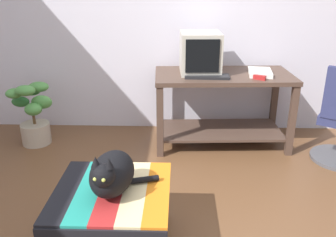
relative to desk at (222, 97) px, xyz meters
The scene contains 10 objects.
back_wall 1.04m from the desk, 135.90° to the left, with size 8.00×0.10×2.60m, color silver.
desk is the anchor object (origin of this frame).
tv_monitor 0.47m from the desk, behind, with size 0.39×0.42×0.38m.
keyboard 0.33m from the desk, 137.57° to the right, with size 0.40×0.15×0.02m, color black.
book 0.42m from the desk, ahead, with size 0.20×0.30×0.04m, color white.
ottoman_with_blanket 1.77m from the desk, 117.60° to the right, with size 0.68×0.69×0.41m.
cat 1.76m from the desk, 116.83° to the right, with size 0.41×0.41×0.29m.
potted_plant 1.86m from the desk, behind, with size 0.43×0.36×0.63m.
stapler 0.44m from the desk, 34.50° to the right, with size 0.04×0.11×0.04m, color #A31E1E.
pen 0.46m from the desk, ahead, with size 0.01×0.01×0.14m, color #B7B7BC.
Camera 1 is at (0.05, -1.76, 1.58)m, focal length 38.92 mm.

